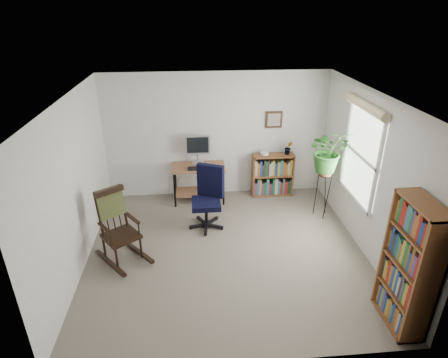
{
  "coord_description": "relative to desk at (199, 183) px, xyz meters",
  "views": [
    {
      "loc": [
        -0.46,
        -4.74,
        3.51
      ],
      "look_at": [
        0.0,
        0.4,
        1.05
      ],
      "focal_mm": 30.0,
      "sensor_mm": 36.0,
      "label": 1
    }
  ],
  "objects": [
    {
      "name": "floor",
      "position": [
        0.37,
        -1.7,
        -0.36
      ],
      "size": [
        4.2,
        4.0,
        0.0
      ],
      "primitive_type": "cube",
      "color": "slate",
      "rests_on": "ground"
    },
    {
      "name": "ceiling",
      "position": [
        0.37,
        -1.7,
        2.04
      ],
      "size": [
        4.2,
        4.0,
        0.0
      ],
      "primitive_type": "cube",
      "color": "silver",
      "rests_on": "ground"
    },
    {
      "name": "wall_back",
      "position": [
        0.37,
        0.3,
        0.84
      ],
      "size": [
        4.2,
        0.0,
        2.4
      ],
      "primitive_type": "cube",
      "color": "silver",
      "rests_on": "ground"
    },
    {
      "name": "wall_front",
      "position": [
        0.37,
        -3.7,
        0.84
      ],
      "size": [
        4.2,
        0.0,
        2.4
      ],
      "primitive_type": "cube",
      "color": "silver",
      "rests_on": "ground"
    },
    {
      "name": "wall_left",
      "position": [
        -1.73,
        -1.7,
        0.84
      ],
      "size": [
        0.0,
        4.0,
        2.4
      ],
      "primitive_type": "cube",
      "color": "silver",
      "rests_on": "ground"
    },
    {
      "name": "wall_right",
      "position": [
        2.47,
        -1.7,
        0.84
      ],
      "size": [
        0.0,
        4.0,
        2.4
      ],
      "primitive_type": "cube",
      "color": "silver",
      "rests_on": "ground"
    },
    {
      "name": "window",
      "position": [
        2.43,
        -1.4,
        1.04
      ],
      "size": [
        0.12,
        1.2,
        1.5
      ],
      "primitive_type": null,
      "color": "white",
      "rests_on": "wall_right"
    },
    {
      "name": "desk",
      "position": [
        0.0,
        0.0,
        0.0
      ],
      "size": [
        0.99,
        0.54,
        0.71
      ],
      "primitive_type": null,
      "color": "#8F5D3F",
      "rests_on": "floor"
    },
    {
      "name": "monitor",
      "position": [
        0.0,
        0.14,
        0.64
      ],
      "size": [
        0.46,
        0.16,
        0.56
      ],
      "primitive_type": null,
      "color": "#ACACB1",
      "rests_on": "desk"
    },
    {
      "name": "keyboard",
      "position": [
        0.0,
        -0.12,
        0.37
      ],
      "size": [
        0.4,
        0.15,
        0.02
      ],
      "primitive_type": "cube",
      "color": "black",
      "rests_on": "desk"
    },
    {
      "name": "office_chair",
      "position": [
        0.09,
        -0.98,
        0.19
      ],
      "size": [
        0.79,
        0.79,
        1.09
      ],
      "primitive_type": null,
      "rotation": [
        0.0,
        0.0,
        -0.42
      ],
      "color": "black",
      "rests_on": "floor"
    },
    {
      "name": "rocking_chair",
      "position": [
        -1.18,
        -1.75,
        0.21
      ],
      "size": [
        1.04,
        1.13,
        1.13
      ],
      "primitive_type": null,
      "rotation": [
        0.0,
        0.0,
        0.63
      ],
      "color": "black",
      "rests_on": "floor"
    },
    {
      "name": "low_bookshelf",
      "position": [
        1.45,
        0.12,
        0.07
      ],
      "size": [
        0.8,
        0.27,
        0.84
      ],
      "primitive_type": null,
      "color": "brown",
      "rests_on": "floor"
    },
    {
      "name": "tall_bookshelf",
      "position": [
        2.29,
        -3.27,
        0.46
      ],
      "size": [
        0.31,
        0.71,
        1.63
      ],
      "primitive_type": null,
      "color": "brown",
      "rests_on": "floor"
    },
    {
      "name": "plant_stand",
      "position": [
        2.17,
        -0.78,
        0.12
      ],
      "size": [
        0.34,
        0.34,
        0.95
      ],
      "primitive_type": null,
      "rotation": [
        0.0,
        0.0,
        0.36
      ],
      "color": "black",
      "rests_on": "floor"
    },
    {
      "name": "spider_plant",
      "position": [
        2.17,
        -0.78,
        1.25
      ],
      "size": [
        1.69,
        1.88,
        1.47
      ],
      "primitive_type": "imported",
      "color": "#266021",
      "rests_on": "plant_stand"
    },
    {
      "name": "potted_plant_small",
      "position": [
        1.73,
        0.13,
        0.54
      ],
      "size": [
        0.13,
        0.24,
        0.11
      ],
      "primitive_type": "imported",
      "color": "#266021",
      "rests_on": "low_bookshelf"
    },
    {
      "name": "framed_picture",
      "position": [
        1.45,
        0.27,
        1.14
      ],
      "size": [
        0.32,
        0.04,
        0.32
      ],
      "primitive_type": null,
      "color": "black",
      "rests_on": "wall_back"
    }
  ]
}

